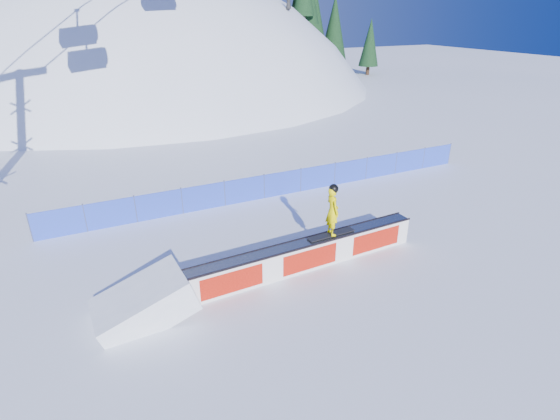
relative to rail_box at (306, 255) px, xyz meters
name	(u,v)px	position (x,y,z in m)	size (l,w,h in m)	color
ground	(331,233)	(2.27, 1.91, -0.53)	(160.00, 160.00, 0.00)	white
snow_hill	(161,221)	(2.27, 43.91, -18.53)	(64.00, 64.00, 64.00)	white
safety_fence	(283,183)	(2.27, 6.41, 0.07)	(22.05, 0.05, 1.30)	blue
rail_box	(306,255)	(0.00, 0.00, 0.00)	(8.96, 0.99, 1.07)	white
snow_ramp	(146,316)	(-5.59, -0.23, -0.53)	(2.77, 1.85, 1.04)	white
snowboarder	(332,211)	(1.03, 0.04, 1.49)	(1.85, 0.69, 1.92)	black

